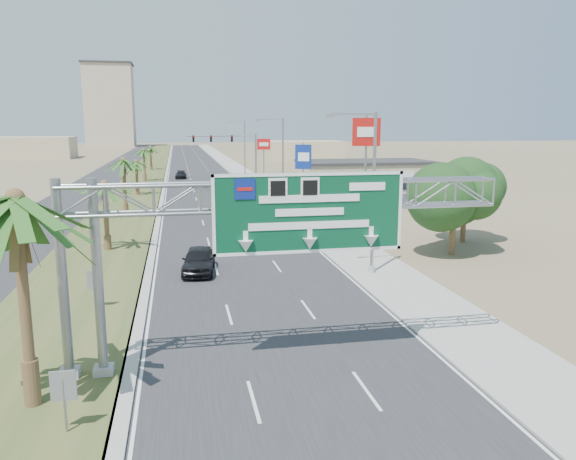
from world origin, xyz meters
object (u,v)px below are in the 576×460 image
(store_building, at_px, (364,176))
(car_mid_lane, at_px, (225,215))
(pole_sign_blue, at_px, (303,159))
(sign_gantry, at_px, (266,211))
(signal_mast, at_px, (242,155))
(pole_sign_red_near, at_px, (366,140))
(car_left_lane, at_px, (199,260))
(palm_near, at_px, (15,200))
(pole_sign_red_far, at_px, (264,147))
(car_far, at_px, (181,175))
(car_right_lane, at_px, (225,185))

(store_building, height_order, car_mid_lane, store_building)
(store_building, bearing_deg, pole_sign_blue, -142.44)
(sign_gantry, height_order, signal_mast, signal_mast)
(pole_sign_red_near, bearing_deg, car_left_lane, -141.76)
(sign_gantry, relative_size, car_left_lane, 3.50)
(sign_gantry, distance_m, palm_near, 8.41)
(pole_sign_red_far, bearing_deg, car_mid_lane, -103.77)
(signal_mast, bearing_deg, car_far, 116.54)
(car_right_lane, xyz_separation_m, pole_sign_red_far, (7.66, 12.15, 4.92))
(sign_gantry, bearing_deg, pole_sign_red_far, 81.33)
(palm_near, distance_m, signal_mast, 65.60)
(store_building, height_order, pole_sign_red_far, pole_sign_red_far)
(store_building, xyz_separation_m, car_left_lane, (-25.13, -41.61, -1.19))
(sign_gantry, distance_m, car_right_lane, 61.92)
(pole_sign_blue, bearing_deg, pole_sign_red_far, 92.09)
(store_building, height_order, car_far, store_building)
(signal_mast, xyz_separation_m, pole_sign_blue, (5.96, -14.33, 0.27))
(sign_gantry, relative_size, pole_sign_red_far, 2.34)
(palm_near, height_order, pole_sign_red_near, pole_sign_red_near)
(car_right_lane, distance_m, pole_sign_red_far, 15.18)
(car_right_lane, bearing_deg, car_left_lane, -94.73)
(car_mid_lane, bearing_deg, sign_gantry, -99.13)
(car_right_lane, bearing_deg, pole_sign_red_near, -73.12)
(sign_gantry, relative_size, pole_sign_red_near, 1.67)
(signal_mast, distance_m, car_far, 20.13)
(store_building, height_order, pole_sign_blue, pole_sign_blue)
(pole_sign_red_near, bearing_deg, store_building, 71.17)
(pole_sign_blue, bearing_deg, palm_near, -112.27)
(signal_mast, bearing_deg, pole_sign_red_near, -79.46)
(car_mid_lane, xyz_separation_m, pole_sign_red_near, (11.78, -6.16, 7.20))
(store_building, bearing_deg, pole_sign_red_far, 123.80)
(palm_near, distance_m, car_mid_lane, 36.10)
(signal_mast, height_order, store_building, signal_mast)
(palm_near, xyz_separation_m, pole_sign_blue, (20.33, 49.64, -1.81))
(sign_gantry, bearing_deg, car_left_lane, 98.14)
(car_left_lane, bearing_deg, sign_gantry, -75.64)
(car_far, bearing_deg, pole_sign_blue, -61.46)
(signal_mast, bearing_deg, sign_gantry, -95.74)
(car_right_lane, relative_size, car_far, 1.09)
(store_building, xyz_separation_m, car_far, (-25.63, 23.59, -1.35))
(palm_near, distance_m, pole_sign_red_far, 78.11)
(signal_mast, xyz_separation_m, store_building, (16.83, -5.97, -2.85))
(sign_gantry, distance_m, car_far, 79.89)
(car_left_lane, height_order, car_mid_lane, car_left_lane)
(car_mid_lane, height_order, car_far, car_mid_lane)
(palm_near, height_order, car_left_lane, palm_near)
(car_far, distance_m, pole_sign_red_far, 15.82)
(palm_near, distance_m, pole_sign_red_near, 35.19)
(store_building, bearing_deg, signal_mast, 160.46)
(store_building, xyz_separation_m, pole_sign_red_near, (-10.17, -29.81, 5.97))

